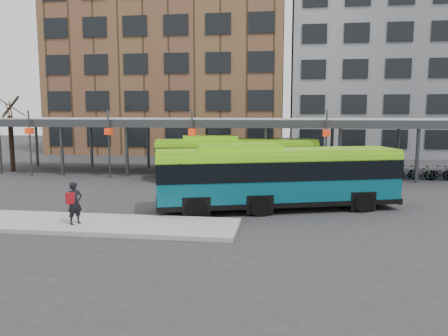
% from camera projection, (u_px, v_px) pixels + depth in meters
% --- Properties ---
extents(ground, '(120.00, 120.00, 0.00)m').
position_uv_depth(ground, '(212.00, 213.00, 20.35)').
color(ground, '#28282B').
rests_on(ground, ground).
extents(boarding_island, '(14.00, 3.00, 0.18)m').
position_uv_depth(boarding_island, '(70.00, 223.00, 18.14)').
color(boarding_island, gray).
rests_on(boarding_island, ground).
extents(canopy, '(40.00, 6.53, 4.80)m').
position_uv_depth(canopy, '(240.00, 122.00, 32.49)').
color(canopy, '#999B9E').
rests_on(canopy, ground).
extents(tree, '(1.64, 1.64, 5.60)m').
position_uv_depth(tree, '(11.00, 140.00, 34.27)').
color(tree, black).
rests_on(tree, ground).
extents(building_brick, '(26.00, 14.00, 22.00)m').
position_uv_depth(building_brick, '(173.00, 58.00, 51.72)').
color(building_brick, brown).
rests_on(building_brick, ground).
extents(building_grey, '(24.00, 14.00, 20.00)m').
position_uv_depth(building_grey, '(402.00, 63.00, 48.31)').
color(building_grey, slate).
rests_on(building_grey, ground).
extents(bus_front, '(11.77, 5.76, 3.19)m').
position_uv_depth(bus_front, '(277.00, 176.00, 20.85)').
color(bus_front, '#084A5C').
rests_on(bus_front, ground).
extents(bus_rear, '(11.29, 4.92, 3.05)m').
position_uv_depth(bus_rear, '(236.00, 157.00, 30.15)').
color(bus_rear, '#084A5C').
rests_on(bus_rear, ground).
extents(pedestrian, '(0.70, 0.75, 1.73)m').
position_uv_depth(pedestrian, '(75.00, 203.00, 17.56)').
color(pedestrian, black).
rests_on(pedestrian, boarding_island).
extents(bike_rack, '(5.89, 1.31, 1.06)m').
position_uv_depth(bike_rack, '(430.00, 173.00, 30.07)').
color(bike_rack, slate).
rests_on(bike_rack, ground).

